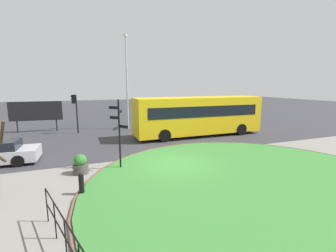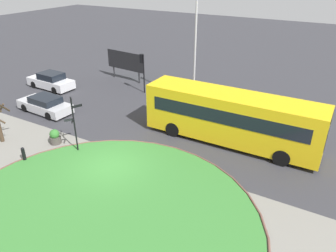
{
  "view_description": "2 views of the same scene",
  "coord_description": "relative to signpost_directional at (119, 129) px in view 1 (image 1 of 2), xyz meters",
  "views": [
    {
      "loc": [
        -4.78,
        -11.34,
        4.34
      ],
      "look_at": [
        0.88,
        3.44,
        1.55
      ],
      "focal_mm": 24.95,
      "sensor_mm": 36.0,
      "label": 1
    },
    {
      "loc": [
        10.59,
        -11.87,
        10.53
      ],
      "look_at": [
        2.13,
        2.93,
        1.94
      ],
      "focal_mm": 34.7,
      "sensor_mm": 36.0,
      "label": 2
    }
  ],
  "objects": [
    {
      "name": "billboard_left",
      "position": [
        -5.59,
        12.69,
        -0.2
      ],
      "size": [
        4.52,
        0.57,
        2.85
      ],
      "rotation": [
        0.0,
        0.0,
        -0.09
      ],
      "color": "black",
      "rests_on": "ground"
    },
    {
      "name": "traffic_light_near",
      "position": [
        -2.18,
        10.64,
        0.45
      ],
      "size": [
        0.49,
        0.3,
        3.49
      ],
      "rotation": [
        0.0,
        0.0,
        2.97
      ],
      "color": "black",
      "rests_on": "ground"
    },
    {
      "name": "planter_near_signpost",
      "position": [
        -1.94,
        0.0,
        -1.66
      ],
      "size": [
        0.73,
        0.73,
        1.0
      ],
      "color": "#47423D",
      "rests_on": "ground"
    },
    {
      "name": "bus_yellow",
      "position": [
        7.77,
        5.82,
        -0.34
      ],
      "size": [
        11.22,
        2.6,
        3.32
      ],
      "rotation": [
        0.0,
        0.0,
        -0.0
      ],
      "color": "yellow",
      "rests_on": "ground"
    },
    {
      "name": "lamppost_tall",
      "position": [
        2.65,
        11.03,
        2.69
      ],
      "size": [
        0.32,
        0.32,
        9.01
      ],
      "color": "#B7B7BC",
      "rests_on": "ground"
    },
    {
      "name": "signpost_directional",
      "position": [
        0.0,
        0.0,
        0.0
      ],
      "size": [
        0.78,
        1.07,
        3.65
      ],
      "color": "black",
      "rests_on": "ground"
    },
    {
      "name": "grass_kerb_ring",
      "position": [
        5.21,
        -4.34,
        -2.06
      ],
      "size": [
        15.28,
        15.28,
        0.11
      ],
      "primitive_type": "torus",
      "color": "brown",
      "rests_on": "ground"
    },
    {
      "name": "railing_grass_edge",
      "position": [
        -2.19,
        -6.62,
        -1.38
      ],
      "size": [
        1.63,
        5.21,
        1.16
      ],
      "rotation": [
        0.0,
        0.0,
        5.01
      ],
      "color": "black",
      "rests_on": "ground"
    },
    {
      "name": "grass_island",
      "position": [
        5.21,
        -4.34,
        -2.07
      ],
      "size": [
        14.97,
        14.97,
        0.1
      ],
      "primitive_type": "cylinder",
      "color": "#387A33",
      "rests_on": "ground"
    },
    {
      "name": "sidewalk_paving",
      "position": [
        2.94,
        -2.59,
        -2.11
      ],
      "size": [
        32.0,
        7.75,
        0.02
      ],
      "primitive_type": "cube",
      "color": "gray",
      "rests_on": "ground"
    },
    {
      "name": "bollard_foreground",
      "position": [
        -1.94,
        -2.41,
        -1.64
      ],
      "size": [
        0.21,
        0.21,
        0.92
      ],
      "color": "black",
      "rests_on": "ground"
    },
    {
      "name": "ground",
      "position": [
        2.94,
        -0.47,
        -2.12
      ],
      "size": [
        120.0,
        120.0,
        0.0
      ],
      "primitive_type": "plane",
      "color": "#333338"
    }
  ]
}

